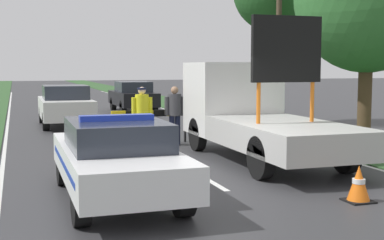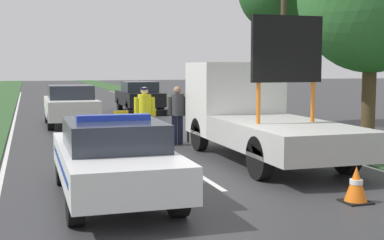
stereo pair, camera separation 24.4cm
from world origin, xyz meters
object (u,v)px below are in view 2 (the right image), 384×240
(pedestrian_civilian, at_px, (177,110))
(traffic_cone_near_truck, at_px, (99,132))
(traffic_cone_near_police, at_px, (356,185))
(traffic_cone_behind_barrier, at_px, (108,150))
(work_truck, at_px, (254,112))
(police_officer, at_px, (145,111))
(queued_car_van_white, at_px, (71,105))
(traffic_cone_centre_front, at_px, (69,143))
(road_barrier, at_px, (156,116))
(utility_pole, at_px, (284,12))
(police_car, at_px, (113,157))
(queued_car_sedan_black, at_px, (139,96))

(pedestrian_civilian, height_order, traffic_cone_near_truck, pedestrian_civilian)
(traffic_cone_near_police, relative_size, traffic_cone_behind_barrier, 1.21)
(work_truck, xyz_separation_m, traffic_cone_near_police, (-0.22, -4.79, -0.83))
(police_officer, relative_size, queued_car_van_white, 0.39)
(pedestrian_civilian, distance_m, traffic_cone_near_police, 7.56)
(traffic_cone_near_police, height_order, traffic_cone_centre_front, traffic_cone_near_police)
(road_barrier, bearing_deg, utility_pole, 19.28)
(traffic_cone_behind_barrier, xyz_separation_m, utility_pole, (7.01, 4.62, 4.00))
(utility_pole, bearing_deg, traffic_cone_behind_barrier, -146.59)
(traffic_cone_near_truck, distance_m, queued_car_van_white, 4.85)
(police_car, xyz_separation_m, utility_pole, (7.48, 8.46, 3.52))
(police_car, relative_size, road_barrier, 1.85)
(police_car, xyz_separation_m, traffic_cone_near_truck, (0.68, 7.24, -0.44))
(work_truck, relative_size, traffic_cone_behind_barrier, 12.06)
(traffic_cone_behind_barrier, relative_size, utility_pole, 0.06)
(police_car, bearing_deg, traffic_cone_centre_front, 89.97)
(road_barrier, bearing_deg, traffic_cone_centre_front, -154.71)
(traffic_cone_centre_front, xyz_separation_m, queued_car_sedan_black, (4.45, 12.65, 0.49))
(police_officer, bearing_deg, traffic_cone_near_truck, -22.75)
(police_officer, height_order, traffic_cone_behind_barrier, police_officer)
(police_car, bearing_deg, traffic_cone_near_police, -25.14)
(queued_car_van_white, bearing_deg, work_truck, 114.03)
(work_truck, relative_size, pedestrian_civilian, 3.62)
(pedestrian_civilian, bearing_deg, queued_car_sedan_black, 66.28)
(road_barrier, xyz_separation_m, traffic_cone_near_truck, (-1.61, 0.82, -0.52))
(road_barrier, relative_size, police_officer, 1.47)
(traffic_cone_near_police, distance_m, queued_car_van_white, 14.02)
(utility_pole, bearing_deg, traffic_cone_near_police, -109.93)
(work_truck, distance_m, traffic_cone_near_truck, 5.28)
(traffic_cone_centre_front, distance_m, queued_car_sedan_black, 13.42)
(traffic_cone_centre_front, bearing_deg, traffic_cone_behind_barrier, -54.86)
(traffic_cone_near_police, bearing_deg, road_barrier, 101.43)
(police_car, bearing_deg, utility_pole, 44.20)
(utility_pole, bearing_deg, queued_car_van_white, 153.77)
(traffic_cone_near_truck, xyz_separation_m, queued_car_sedan_black, (3.40, 10.46, 0.49))
(police_officer, height_order, traffic_cone_near_police, police_officer)
(traffic_cone_near_truck, relative_size, utility_pole, 0.07)
(police_officer, bearing_deg, work_truck, 153.29)
(road_barrier, distance_m, traffic_cone_near_truck, 1.87)
(queued_car_van_white, distance_m, utility_pole, 8.81)
(traffic_cone_centre_front, height_order, traffic_cone_behind_barrier, traffic_cone_centre_front)
(traffic_cone_near_police, xyz_separation_m, traffic_cone_centre_front, (-4.26, 6.53, -0.01))
(traffic_cone_behind_barrier, relative_size, queued_car_sedan_black, 0.12)
(pedestrian_civilian, relative_size, traffic_cone_centre_front, 2.81)
(queued_car_sedan_black, bearing_deg, utility_pole, 110.24)
(work_truck, bearing_deg, traffic_cone_near_truck, -48.01)
(traffic_cone_behind_barrier, bearing_deg, police_officer, 57.68)
(work_truck, relative_size, road_barrier, 2.47)
(police_car, relative_size, traffic_cone_near_police, 7.45)
(police_car, height_order, road_barrier, police_car)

